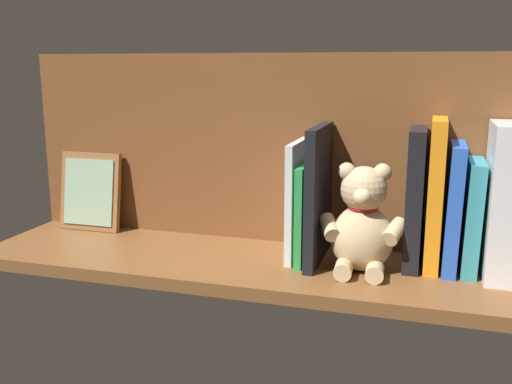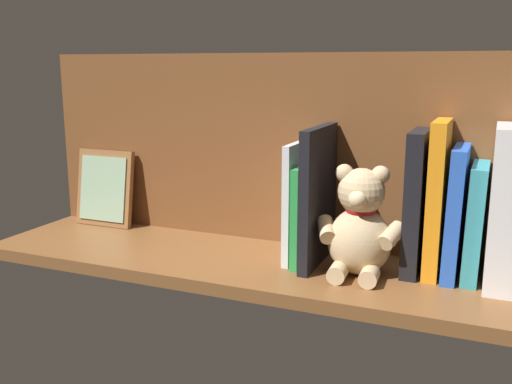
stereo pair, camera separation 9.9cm
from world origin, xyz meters
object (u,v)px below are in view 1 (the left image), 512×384
teddy_bear (362,224)px  picture_frame_leaning (90,192)px  dictionary_thick_white (506,201)px  book_0 (472,216)px

teddy_bear → picture_frame_leaning: teddy_bear is taller
dictionary_thick_white → teddy_bear: bearing=11.0°
book_0 → teddy_bear: 17.88cm
book_0 → teddy_bear: book_0 is taller
teddy_bear → picture_frame_leaning: 56.92cm
book_0 → picture_frame_leaning: 73.32cm
teddy_bear → picture_frame_leaning: bearing=-12.1°
book_0 → teddy_bear: size_ratio=1.02×
picture_frame_leaning → teddy_bear: bearing=171.1°
picture_frame_leaning → dictionary_thick_white: bearing=176.6°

